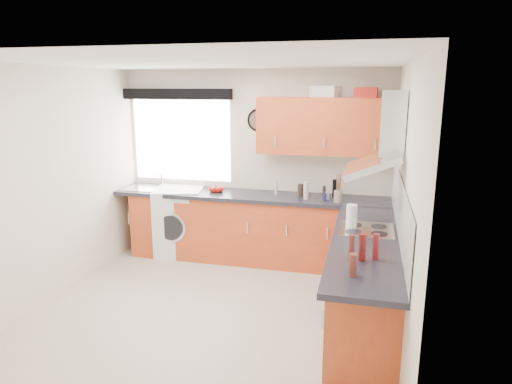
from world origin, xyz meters
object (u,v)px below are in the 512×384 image
(washing_machine, at_px, (180,221))
(extractor_hood, at_px, (383,143))
(upper_cabinets, at_px, (326,126))
(oven, at_px, (364,277))

(washing_machine, bearing_deg, extractor_hood, -37.18)
(extractor_hood, distance_m, upper_cabinets, 1.48)
(oven, height_order, extractor_hood, extractor_hood)
(upper_cabinets, relative_size, washing_machine, 1.84)
(extractor_hood, bearing_deg, washing_machine, 154.86)
(extractor_hood, bearing_deg, upper_cabinets, 116.13)
(extractor_hood, height_order, upper_cabinets, upper_cabinets)
(upper_cabinets, height_order, washing_machine, upper_cabinets)
(upper_cabinets, xyz_separation_m, washing_machine, (-1.95, -0.10, -1.34))
(extractor_hood, xyz_separation_m, upper_cabinets, (-0.65, 1.33, 0.03))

